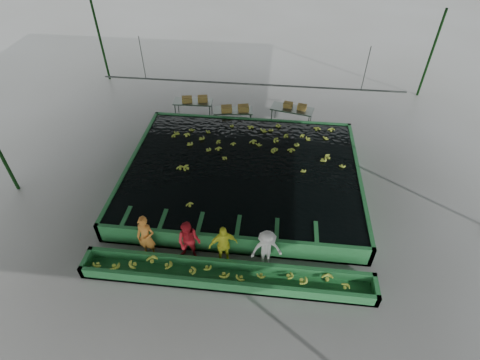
# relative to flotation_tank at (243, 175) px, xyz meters

# --- Properties ---
(ground) EXTENTS (80.00, 80.00, 0.00)m
(ground) POSITION_rel_flotation_tank_xyz_m (0.00, -1.50, -0.45)
(ground) COLOR slate
(ground) RESTS_ON ground
(shed_roof) EXTENTS (20.00, 22.00, 0.04)m
(shed_roof) POSITION_rel_flotation_tank_xyz_m (0.00, -1.50, 4.55)
(shed_roof) COLOR slate
(shed_roof) RESTS_ON shed_posts
(shed_posts) EXTENTS (20.00, 22.00, 5.00)m
(shed_posts) POSITION_rel_flotation_tank_xyz_m (0.00, -1.50, 2.05)
(shed_posts) COLOR black
(shed_posts) RESTS_ON ground
(flotation_tank) EXTENTS (10.00, 8.00, 0.90)m
(flotation_tank) POSITION_rel_flotation_tank_xyz_m (0.00, 0.00, 0.00)
(flotation_tank) COLOR #256E36
(flotation_tank) RESTS_ON ground
(tank_water) EXTENTS (9.70, 7.70, 0.00)m
(tank_water) POSITION_rel_flotation_tank_xyz_m (0.00, -0.00, 0.40)
(tank_water) COLOR black
(tank_water) RESTS_ON flotation_tank
(sorting_trough) EXTENTS (10.00, 1.00, 0.50)m
(sorting_trough) POSITION_rel_flotation_tank_xyz_m (0.00, -5.10, -0.20)
(sorting_trough) COLOR #256E36
(sorting_trough) RESTS_ON ground
(cableway_rail) EXTENTS (0.08, 0.08, 14.00)m
(cableway_rail) POSITION_rel_flotation_tank_xyz_m (0.00, 3.50, 2.55)
(cableway_rail) COLOR #59605B
(cableway_rail) RESTS_ON shed_roof
(rail_hanger_left) EXTENTS (0.04, 0.04, 2.00)m
(rail_hanger_left) POSITION_rel_flotation_tank_xyz_m (-5.00, 3.50, 3.55)
(rail_hanger_left) COLOR #59605B
(rail_hanger_left) RESTS_ON shed_roof
(rail_hanger_right) EXTENTS (0.04, 0.04, 2.00)m
(rail_hanger_right) POSITION_rel_flotation_tank_xyz_m (5.00, 3.50, 3.55)
(rail_hanger_right) COLOR #59605B
(rail_hanger_right) RESTS_ON shed_roof
(worker_a) EXTENTS (0.72, 0.52, 1.84)m
(worker_a) POSITION_rel_flotation_tank_xyz_m (-2.94, -4.30, 0.47)
(worker_a) COLOR orange
(worker_a) RESTS_ON ground
(worker_b) EXTENTS (0.90, 0.72, 1.76)m
(worker_b) POSITION_rel_flotation_tank_xyz_m (-1.41, -4.30, 0.43)
(worker_b) COLOR red
(worker_b) RESTS_ON ground
(worker_c) EXTENTS (1.10, 0.76, 1.73)m
(worker_c) POSITION_rel_flotation_tank_xyz_m (-0.21, -4.30, 0.41)
(worker_c) COLOR yellow
(worker_c) RESTS_ON ground
(worker_d) EXTENTS (1.18, 0.84, 1.66)m
(worker_d) POSITION_rel_flotation_tank_xyz_m (1.28, -4.30, 0.38)
(worker_d) COLOR silver
(worker_d) RESTS_ON ground
(packing_table_left) EXTENTS (2.12, 0.91, 0.95)m
(packing_table_left) POSITION_rel_flotation_tank_xyz_m (-3.26, 5.24, 0.03)
(packing_table_left) COLOR #59605B
(packing_table_left) RESTS_ON ground
(packing_table_mid) EXTENTS (2.10, 1.04, 0.92)m
(packing_table_mid) POSITION_rel_flotation_tank_xyz_m (-0.99, 4.60, 0.01)
(packing_table_mid) COLOR #59605B
(packing_table_mid) RESTS_ON ground
(packing_table_right) EXTENTS (2.33, 1.34, 1.00)m
(packing_table_right) POSITION_rel_flotation_tank_xyz_m (2.08, 5.00, 0.05)
(packing_table_right) COLOR #59605B
(packing_table_right) RESTS_ON ground
(box_stack_left) EXTENTS (1.41, 0.65, 0.29)m
(box_stack_left) POSITION_rel_flotation_tank_xyz_m (-3.14, 5.21, 0.50)
(box_stack_left) COLOR olive
(box_stack_left) RESTS_ON packing_table_left
(box_stack_mid) EXTENTS (1.48, 0.67, 0.31)m
(box_stack_mid) POSITION_rel_flotation_tank_xyz_m (-0.88, 4.51, 0.47)
(box_stack_mid) COLOR olive
(box_stack_mid) RESTS_ON packing_table_mid
(box_stack_right) EXTENTS (1.24, 0.59, 0.26)m
(box_stack_right) POSITION_rel_flotation_tank_xyz_m (2.21, 5.03, 0.55)
(box_stack_right) COLOR olive
(box_stack_right) RESTS_ON packing_table_right
(floating_bananas) EXTENTS (9.13, 6.22, 0.12)m
(floating_bananas) POSITION_rel_flotation_tank_xyz_m (0.00, 0.80, 0.40)
(floating_bananas) COLOR #AABE37
(floating_bananas) RESTS_ON tank_water
(trough_bananas) EXTENTS (9.47, 0.63, 0.13)m
(trough_bananas) POSITION_rel_flotation_tank_xyz_m (0.00, -5.10, -0.05)
(trough_bananas) COLOR #AABE37
(trough_bananas) RESTS_ON sorting_trough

